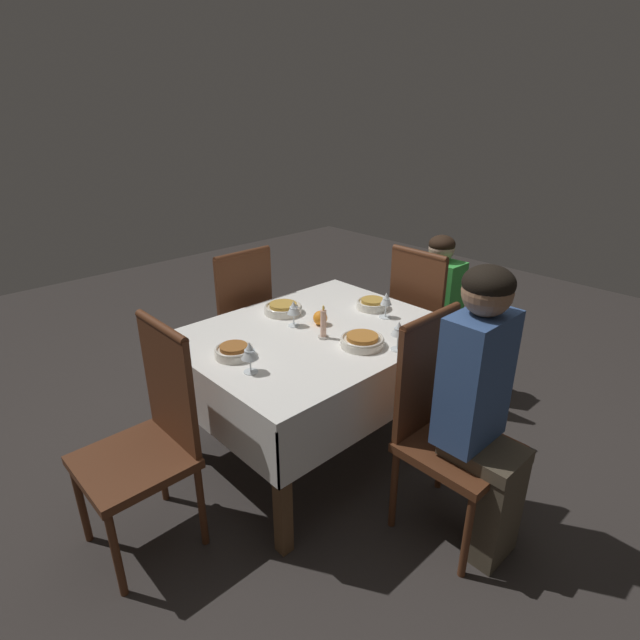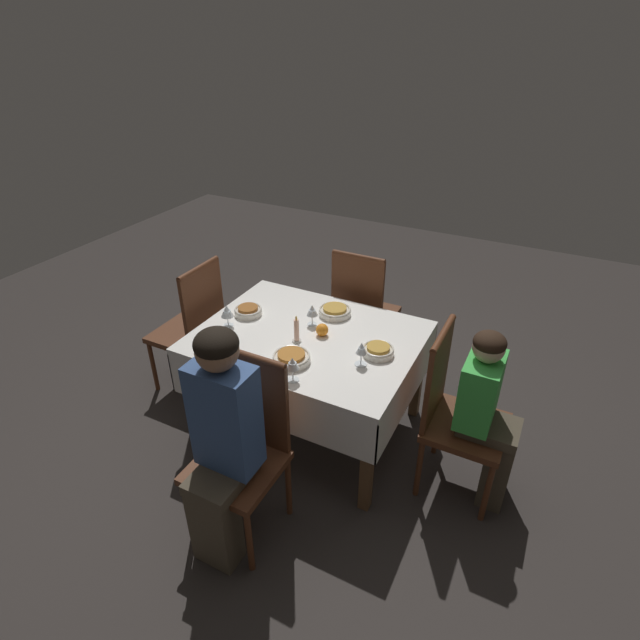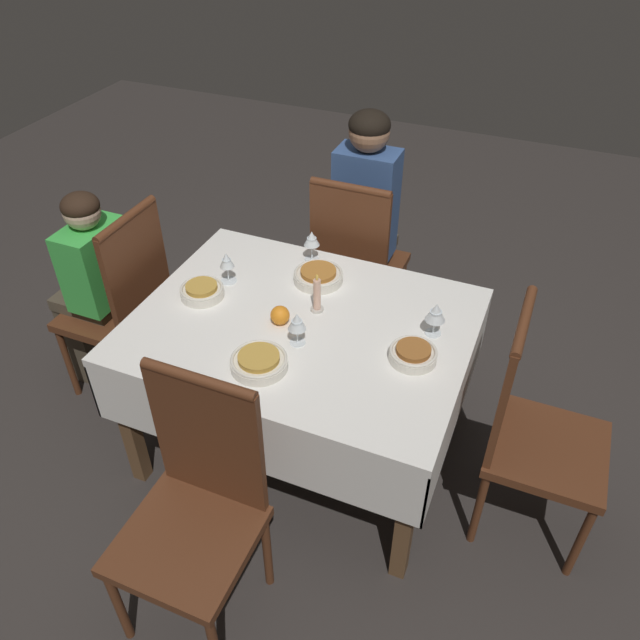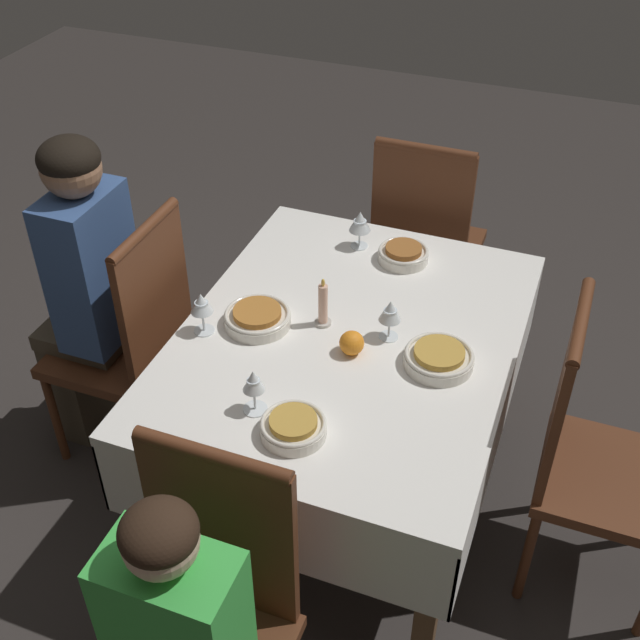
# 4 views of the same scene
# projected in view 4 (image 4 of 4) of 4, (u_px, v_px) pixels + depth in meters

# --- Properties ---
(ground_plane) EXTENTS (8.00, 8.00, 0.00)m
(ground_plane) POSITION_uv_depth(u_px,v_px,m) (344.00, 487.00, 2.94)
(ground_plane) COLOR #332D2B
(dining_table) EXTENTS (1.32, 1.02, 0.72)m
(dining_table) POSITION_uv_depth(u_px,v_px,m) (348.00, 358.00, 2.55)
(dining_table) COLOR white
(dining_table) RESTS_ON ground_plane
(chair_south) EXTENTS (0.42, 0.43, 1.01)m
(chair_south) POSITION_uv_depth(u_px,v_px,m) (132.00, 335.00, 2.79)
(chair_south) COLOR #562D19
(chair_south) RESTS_ON ground_plane
(chair_east) EXTENTS (0.43, 0.42, 1.01)m
(chair_east) POSITION_uv_depth(u_px,v_px,m) (206.00, 615.00, 1.94)
(chair_east) COLOR #562D19
(chair_east) RESTS_ON ground_plane
(chair_west) EXTENTS (0.43, 0.42, 1.01)m
(chair_west) POSITION_uv_depth(u_px,v_px,m) (424.00, 238.00, 3.28)
(chair_west) COLOR #562D19
(chair_west) RESTS_ON ground_plane
(chair_north) EXTENTS (0.42, 0.43, 1.01)m
(chair_north) POSITION_uv_depth(u_px,v_px,m) (590.00, 449.00, 2.37)
(chair_north) COLOR #562D19
(chair_north) RESTS_ON ground_plane
(person_adult_denim) EXTENTS (0.30, 0.34, 1.26)m
(person_adult_denim) POSITION_uv_depth(u_px,v_px,m) (84.00, 285.00, 2.73)
(person_adult_denim) COLOR #4C4233
(person_adult_denim) RESTS_ON ground_plane
(bowl_south) EXTENTS (0.21, 0.21, 0.06)m
(bowl_south) POSITION_uv_depth(u_px,v_px,m) (257.00, 317.00, 2.52)
(bowl_south) COLOR silver
(bowl_south) RESTS_ON dining_table
(wine_glass_south) EXTENTS (0.07, 0.07, 0.14)m
(wine_glass_south) POSITION_uv_depth(u_px,v_px,m) (201.00, 305.00, 2.45)
(wine_glass_south) COLOR white
(wine_glass_south) RESTS_ON dining_table
(bowl_east) EXTENTS (0.18, 0.18, 0.06)m
(bowl_east) POSITION_uv_depth(u_px,v_px,m) (293.00, 426.00, 2.15)
(bowl_east) COLOR silver
(bowl_east) RESTS_ON dining_table
(wine_glass_east) EXTENTS (0.07, 0.07, 0.14)m
(wine_glass_east) POSITION_uv_depth(u_px,v_px,m) (253.00, 383.00, 2.17)
(wine_glass_east) COLOR white
(wine_glass_east) RESTS_ON dining_table
(bowl_west) EXTENTS (0.18, 0.18, 0.06)m
(bowl_west) POSITION_uv_depth(u_px,v_px,m) (403.00, 254.00, 2.81)
(bowl_west) COLOR silver
(bowl_west) RESTS_ON dining_table
(wine_glass_west) EXTENTS (0.08, 0.08, 0.14)m
(wine_glass_west) POSITION_uv_depth(u_px,v_px,m) (360.00, 222.00, 2.83)
(wine_glass_west) COLOR white
(wine_glass_west) RESTS_ON dining_table
(bowl_north) EXTENTS (0.21, 0.21, 0.06)m
(bowl_north) POSITION_uv_depth(u_px,v_px,m) (439.00, 358.00, 2.37)
(bowl_north) COLOR silver
(bowl_north) RESTS_ON dining_table
(wine_glass_north) EXTENTS (0.07, 0.07, 0.14)m
(wine_glass_north) POSITION_uv_depth(u_px,v_px,m) (390.00, 312.00, 2.43)
(wine_glass_north) COLOR white
(wine_glass_north) RESTS_ON dining_table
(candle_centerpiece) EXTENTS (0.05, 0.05, 0.17)m
(candle_centerpiece) POSITION_uv_depth(u_px,v_px,m) (323.00, 307.00, 2.50)
(candle_centerpiece) COLOR beige
(candle_centerpiece) RESTS_ON dining_table
(orange_fruit) EXTENTS (0.08, 0.08, 0.08)m
(orange_fruit) POSITION_uv_depth(u_px,v_px,m) (352.00, 343.00, 2.41)
(orange_fruit) COLOR orange
(orange_fruit) RESTS_ON dining_table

